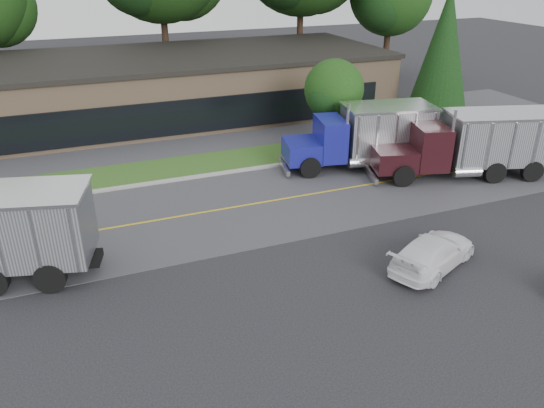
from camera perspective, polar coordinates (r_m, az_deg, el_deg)
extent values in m
plane|color=#333338|center=(17.05, -0.29, -13.63)|extent=(140.00, 140.00, 0.00)
cube|color=#56565B|center=(24.37, -8.08, -1.05)|extent=(60.00, 8.00, 0.02)
cube|color=gold|center=(24.37, -8.08, -1.05)|extent=(60.00, 0.12, 0.01)
cube|color=#9E9E99|center=(28.12, -10.22, 2.49)|extent=(60.00, 0.30, 0.12)
cube|color=#3B6322|center=(29.76, -10.97, 3.72)|extent=(60.00, 3.40, 0.03)
cube|color=#56565B|center=(34.41, -12.69, 6.54)|extent=(60.00, 7.00, 0.02)
cube|color=#A38264|center=(39.91, -11.66, 12.18)|extent=(32.00, 12.00, 4.00)
cylinder|color=#382619|center=(47.83, -11.25, 15.42)|extent=(0.56, 0.56, 5.77)
cylinder|color=#382619|center=(50.50, 2.98, 16.47)|extent=(0.56, 0.56, 5.97)
cylinder|color=#382619|center=(52.78, 12.12, 15.30)|extent=(0.56, 0.56, 4.07)
sphere|color=#153B10|center=(53.77, 13.34, 20.32)|extent=(5.58, 5.58, 5.58)
sphere|color=black|center=(50.99, 11.92, 20.47)|extent=(5.12, 5.12, 5.12)
cylinder|color=#382619|center=(40.53, 17.18, 9.59)|extent=(0.44, 0.44, 1.00)
cone|color=black|center=(39.64, 18.03, 15.82)|extent=(3.99, 3.99, 8.15)
cylinder|color=#382619|center=(32.61, 6.45, 7.73)|extent=(0.56, 0.56, 1.91)
sphere|color=#153B10|center=(31.93, 6.68, 12.17)|extent=(3.50, 3.50, 3.50)
sphere|color=#153B10|center=(32.71, 7.31, 11.67)|extent=(2.62, 2.62, 2.62)
sphere|color=black|center=(31.47, 6.04, 11.40)|extent=(2.41, 2.41, 2.41)
cube|color=silver|center=(20.75, -26.21, -2.27)|extent=(5.73, 3.76, 2.50)
cube|color=silver|center=(20.24, -26.91, 1.00)|extent=(5.91, 3.94, 0.12)
cylinder|color=black|center=(22.23, -23.72, -4.19)|extent=(1.15, 0.62, 1.10)
cylinder|color=black|center=(20.34, -25.35, -7.34)|extent=(1.15, 0.62, 1.10)
cube|color=black|center=(29.88, 9.60, 5.09)|extent=(7.84, 2.50, 0.28)
cube|color=navy|center=(28.74, 3.27, 5.76)|extent=(2.28, 2.62, 1.10)
cube|color=navy|center=(28.94, 6.26, 7.04)|extent=(1.80, 2.62, 2.20)
cube|color=black|center=(28.65, 5.15, 7.75)|extent=(0.47, 2.07, 0.90)
cube|color=silver|center=(29.91, 12.27, 7.82)|extent=(5.06, 3.36, 2.50)
cube|color=silver|center=(29.56, 12.50, 10.22)|extent=(5.24, 3.54, 0.12)
cylinder|color=black|center=(30.02, 3.05, 5.51)|extent=(1.15, 0.56, 1.10)
cylinder|color=black|center=(27.93, 4.13, 3.94)|extent=(1.15, 0.56, 1.10)
cylinder|color=black|center=(31.49, 11.83, 5.96)|extent=(1.15, 0.56, 1.10)
cylinder|color=black|center=(29.50, 13.45, 4.48)|extent=(1.15, 0.56, 1.10)
cube|color=black|center=(30.02, 20.19, 3.95)|extent=(9.13, 3.55, 0.28)
cube|color=black|center=(28.35, 12.98, 4.86)|extent=(2.76, 2.83, 1.10)
cube|color=black|center=(28.77, 16.53, 6.02)|extent=(2.21, 2.75, 2.20)
cube|color=black|center=(28.39, 15.31, 6.78)|extent=(0.65, 2.03, 0.90)
cube|color=silver|center=(30.29, 23.36, 6.53)|extent=(5.99, 3.95, 2.50)
cube|color=silver|center=(29.95, 23.79, 8.88)|extent=(6.18, 4.13, 0.12)
cylinder|color=black|center=(29.62, 12.59, 4.65)|extent=(1.15, 0.64, 1.10)
cylinder|color=black|center=(27.60, 13.97, 2.95)|extent=(1.15, 0.64, 1.10)
cylinder|color=black|center=(31.87, 22.63, 4.75)|extent=(1.15, 0.64, 1.10)
cylinder|color=black|center=(30.00, 24.54, 3.17)|extent=(1.15, 0.64, 1.10)
imported|color=white|center=(20.77, 16.94, -4.97)|extent=(4.64, 3.37, 1.25)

